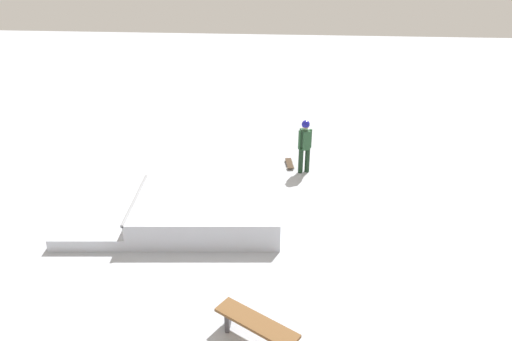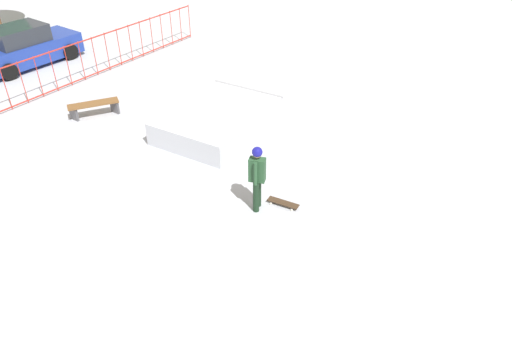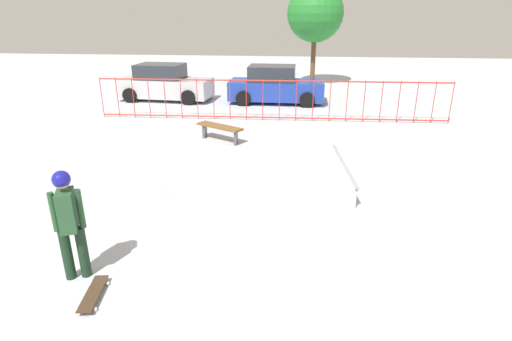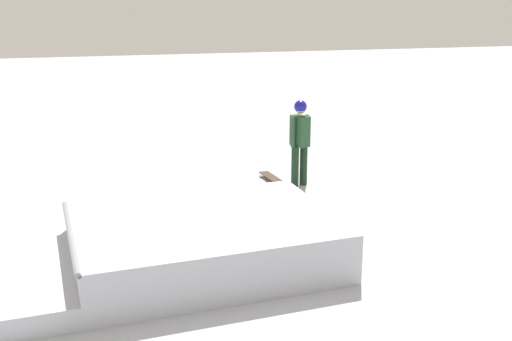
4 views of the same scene
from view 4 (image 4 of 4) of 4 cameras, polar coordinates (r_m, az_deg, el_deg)
The scene contains 4 objects.
ground_plane at distance 9.08m, azimuth -3.23°, elevation -8.53°, with size 60.00×60.00×0.00m, color #B2B7C1.
skate_ramp at distance 8.86m, azimuth -7.70°, elevation -7.06°, with size 5.62×3.10×0.74m.
skater at distance 12.34m, azimuth 4.00°, elevation 3.10°, with size 0.41×0.44×1.73m.
skateboard at distance 12.87m, azimuth 1.36°, elevation -0.60°, with size 0.35×0.82×0.09m.
Camera 4 is at (1.51, 8.11, 3.79)m, focal length 44.06 mm.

